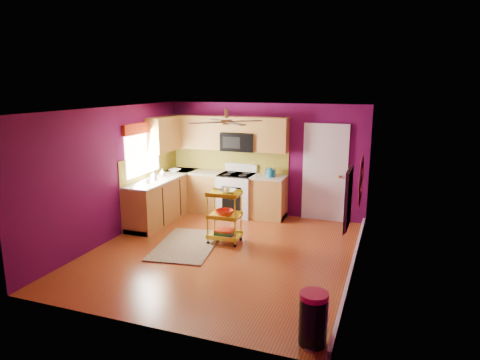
% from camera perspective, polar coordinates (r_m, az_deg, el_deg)
% --- Properties ---
extents(ground, '(5.00, 5.00, 0.00)m').
position_cam_1_polar(ground, '(7.66, -2.27, -9.62)').
color(ground, maroon).
rests_on(ground, ground).
extents(room_envelope, '(4.54, 5.04, 2.52)m').
position_cam_1_polar(room_envelope, '(7.18, -2.19, 2.48)').
color(room_envelope, '#53093E').
rests_on(room_envelope, ground).
extents(lower_cabinets, '(2.81, 2.31, 0.94)m').
position_cam_1_polar(lower_cabinets, '(9.61, -5.63, -2.25)').
color(lower_cabinets, '#9D692A').
rests_on(lower_cabinets, ground).
extents(electric_range, '(0.76, 0.66, 1.13)m').
position_cam_1_polar(electric_range, '(9.62, -0.43, -1.88)').
color(electric_range, white).
rests_on(electric_range, ground).
extents(upper_cabinetry, '(2.80, 2.30, 1.26)m').
position_cam_1_polar(upper_cabinetry, '(9.63, -4.33, 6.08)').
color(upper_cabinetry, '#9D692A').
rests_on(upper_cabinetry, ground).
extents(left_window, '(0.08, 1.35, 1.08)m').
position_cam_1_polar(left_window, '(9.12, -12.87, 5.03)').
color(left_window, white).
rests_on(left_window, ground).
extents(panel_door, '(0.95, 0.11, 2.15)m').
position_cam_1_polar(panel_door, '(9.31, 11.25, 0.80)').
color(panel_door, white).
rests_on(panel_door, ground).
extents(right_wall_art, '(0.04, 2.74, 1.04)m').
position_cam_1_polar(right_wall_art, '(6.39, 15.22, -0.99)').
color(right_wall_art, black).
rests_on(right_wall_art, ground).
extents(ceiling_fan, '(1.01, 1.01, 0.26)m').
position_cam_1_polar(ceiling_fan, '(7.29, -1.83, 7.85)').
color(ceiling_fan, '#BF8C3F').
rests_on(ceiling_fan, ground).
extents(shag_rug, '(1.27, 1.81, 0.02)m').
position_cam_1_polar(shag_rug, '(8.01, -7.10, -8.59)').
color(shag_rug, black).
rests_on(shag_rug, ground).
extents(rolling_cart, '(0.61, 0.45, 1.07)m').
position_cam_1_polar(rolling_cart, '(7.92, -2.03, -4.63)').
color(rolling_cart, yellow).
rests_on(rolling_cart, ground).
extents(trash_can, '(0.39, 0.40, 0.63)m').
position_cam_1_polar(trash_can, '(5.16, 9.73, -17.74)').
color(trash_can, black).
rests_on(trash_can, ground).
extents(teal_kettle, '(0.18, 0.18, 0.21)m').
position_cam_1_polar(teal_kettle, '(9.24, 4.12, 0.93)').
color(teal_kettle, '#136C91').
rests_on(teal_kettle, lower_cabinets).
extents(toaster, '(0.22, 0.15, 0.18)m').
position_cam_1_polar(toaster, '(9.32, 4.08, 1.06)').
color(toaster, beige).
rests_on(toaster, lower_cabinets).
extents(soap_bottle_a, '(0.09, 0.10, 0.21)m').
position_cam_1_polar(soap_bottle_a, '(9.05, -11.42, 0.58)').
color(soap_bottle_a, '#EA3F72').
rests_on(soap_bottle_a, lower_cabinets).
extents(soap_bottle_b, '(0.13, 0.13, 0.17)m').
position_cam_1_polar(soap_bottle_b, '(9.40, -10.30, 0.98)').
color(soap_bottle_b, white).
rests_on(soap_bottle_b, lower_cabinets).
extents(counter_dish, '(0.25, 0.25, 0.06)m').
position_cam_1_polar(counter_dish, '(9.89, -8.66, 1.29)').
color(counter_dish, white).
rests_on(counter_dish, lower_cabinets).
extents(counter_cup, '(0.12, 0.12, 0.09)m').
position_cam_1_polar(counter_cup, '(8.85, -12.28, -0.12)').
color(counter_cup, white).
rests_on(counter_cup, lower_cabinets).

